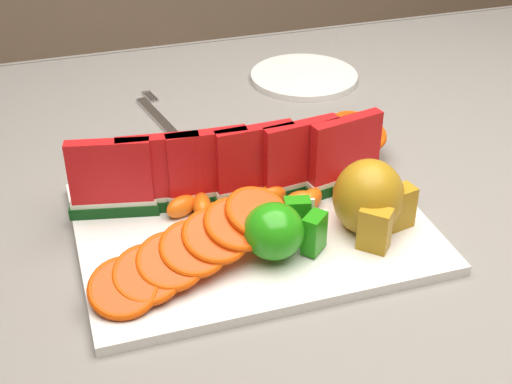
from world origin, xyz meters
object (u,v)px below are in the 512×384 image
Objects in this scene: platter at (252,226)px; fork at (160,118)px; pear_cluster at (371,200)px; apple_cluster at (279,230)px; side_plate at (304,77)px.

platter reaches higher than fork.
platter is 0.14m from pear_cluster.
apple_cluster reaches higher than fork.
side_plate is 0.27m from fork.
pear_cluster reaches higher than platter.
side_plate is at bearing 15.69° from fork.
apple_cluster is (0.01, -0.07, 0.04)m from platter.
pear_cluster is at bearing 7.90° from apple_cluster.
platter is 0.44m from side_plate.
platter reaches higher than side_plate.
apple_cluster is 0.92× the size of pear_cluster.
side_plate reaches higher than fork.
side_plate is at bearing 78.60° from pear_cluster.
fork is (-0.26, -0.07, -0.00)m from side_plate.
pear_cluster reaches higher than apple_cluster.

